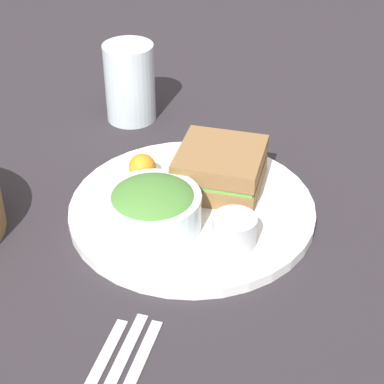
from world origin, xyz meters
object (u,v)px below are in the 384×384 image
at_px(plate, 192,209).
at_px(sandwich, 220,168).
at_px(drink_glass, 130,83).
at_px(dressing_cup, 234,230).
at_px(spoon, 93,380).
at_px(salad_bowl, 153,207).
at_px(knife, 110,384).

relative_size(plate, sandwich, 2.28).
relative_size(sandwich, drink_glass, 1.11).
xyz_separation_m(plate, dressing_cup, (-0.04, -0.08, 0.03)).
bearing_deg(spoon, dressing_cup, 158.78).
bearing_deg(salad_bowl, knife, -155.10).
bearing_deg(dressing_cup, salad_bowl, 103.59).
xyz_separation_m(drink_glass, spoon, (-0.44, -0.29, -0.06)).
relative_size(knife, spoon, 1.17).
height_order(plate, salad_bowl, salad_bowl).
distance_m(sandwich, drink_glass, 0.26).
xyz_separation_m(salad_bowl, knife, (-0.21, -0.10, -0.04)).
bearing_deg(dressing_cup, plate, 65.79).
bearing_deg(knife, dressing_cup, 162.86).
bearing_deg(drink_glass, knife, -145.26).
distance_m(salad_bowl, spoon, 0.24).
xyz_separation_m(sandwich, spoon, (-0.34, -0.06, -0.04)).
xyz_separation_m(dressing_cup, spoon, (-0.24, 0.02, -0.03)).
bearing_deg(dressing_cup, drink_glass, 56.50).
bearing_deg(plate, spoon, -167.04).
xyz_separation_m(dressing_cup, drink_glass, (0.20, 0.31, 0.03)).
xyz_separation_m(plate, salad_bowl, (-0.06, 0.02, 0.04)).
xyz_separation_m(salad_bowl, spoon, (-0.22, -0.08, -0.04)).
bearing_deg(sandwich, salad_bowl, 168.44).
height_order(plate, drink_glass, drink_glass).
relative_size(sandwich, spoon, 0.87).
bearing_deg(sandwich, drink_glass, 65.03).
xyz_separation_m(plate, drink_glass, (0.17, 0.22, 0.06)).
bearing_deg(salad_bowl, sandwich, -11.56).
bearing_deg(knife, salad_bowl, -171.67).
bearing_deg(drink_glass, spoon, -147.11).
height_order(plate, spoon, plate).
height_order(plate, sandwich, sandwich).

